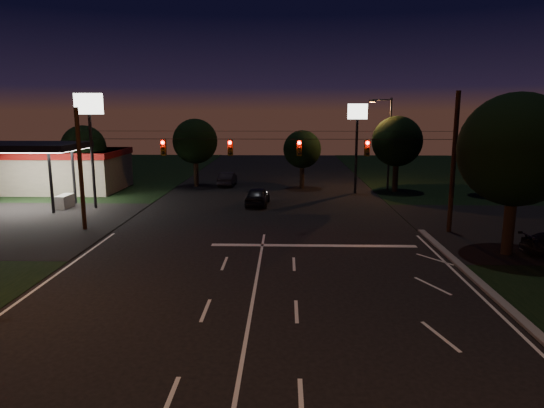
{
  "coord_description": "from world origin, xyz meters",
  "views": [
    {
      "loc": [
        1.35,
        -15.96,
        7.78
      ],
      "look_at": [
        0.64,
        8.78,
        3.0
      ],
      "focal_mm": 32.0,
      "sensor_mm": 36.0,
      "label": 1
    }
  ],
  "objects_px": {
    "car_oncoming_a": "(257,196)",
    "car_oncoming_b": "(227,179)",
    "utility_pole_right": "(449,232)",
    "tree_right_near": "(515,151)"
  },
  "relations": [
    {
      "from": "utility_pole_right",
      "to": "car_oncoming_a",
      "type": "xyz_separation_m",
      "value": [
        -13.0,
        8.83,
        0.77
      ]
    },
    {
      "from": "tree_right_near",
      "to": "car_oncoming_a",
      "type": "height_order",
      "value": "tree_right_near"
    },
    {
      "from": "car_oncoming_a",
      "to": "car_oncoming_b",
      "type": "height_order",
      "value": "car_oncoming_a"
    },
    {
      "from": "utility_pole_right",
      "to": "tree_right_near",
      "type": "height_order",
      "value": "tree_right_near"
    },
    {
      "from": "car_oncoming_a",
      "to": "car_oncoming_b",
      "type": "bearing_deg",
      "value": -67.16
    },
    {
      "from": "car_oncoming_b",
      "to": "car_oncoming_a",
      "type": "bearing_deg",
      "value": 111.47
    },
    {
      "from": "car_oncoming_a",
      "to": "utility_pole_right",
      "type": "bearing_deg",
      "value": 149.12
    },
    {
      "from": "tree_right_near",
      "to": "car_oncoming_b",
      "type": "height_order",
      "value": "tree_right_near"
    },
    {
      "from": "utility_pole_right",
      "to": "tree_right_near",
      "type": "distance_m",
      "value": 7.61
    },
    {
      "from": "utility_pole_right",
      "to": "tree_right_near",
      "type": "relative_size",
      "value": 1.03
    }
  ]
}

